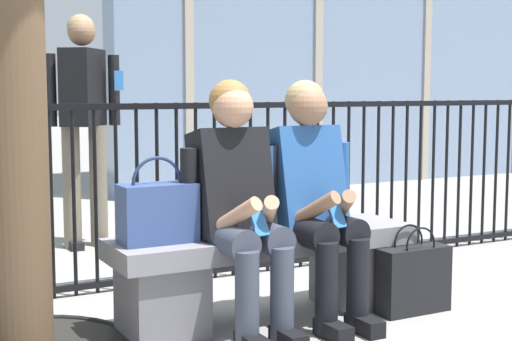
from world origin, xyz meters
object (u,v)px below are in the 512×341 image
object	(u,v)px
seated_person_with_phone	(239,198)
handbag_on_bench	(158,212)
bystander_at_railing	(83,112)
seated_person_companion	(315,192)
shopping_bag	(414,279)
stone_bench	(265,266)

from	to	relation	value
seated_person_with_phone	handbag_on_bench	size ratio (longest dim) A/B	2.98
seated_person_with_phone	handbag_on_bench	distance (m)	0.39
seated_person_with_phone	bystander_at_railing	xyz separation A→B (m)	(-0.11, 2.31, 0.35)
seated_person_companion	seated_person_with_phone	bearing A→B (deg)	180.00
seated_person_companion	shopping_bag	world-z (taller)	seated_person_companion
shopping_bag	bystander_at_railing	size ratio (longest dim) A/B	0.27
seated_person_with_phone	bystander_at_railing	world-z (taller)	bystander_at_railing
shopping_bag	stone_bench	bearing A→B (deg)	158.78
stone_bench	bystander_at_railing	bearing A→B (deg)	98.42
stone_bench	seated_person_companion	bearing A→B (deg)	-31.32
seated_person_with_phone	bystander_at_railing	size ratio (longest dim) A/B	0.71
seated_person_companion	bystander_at_railing	bearing A→B (deg)	103.03
seated_person_with_phone	seated_person_companion	distance (m)	0.42
shopping_bag	handbag_on_bench	bearing A→B (deg)	168.21
seated_person_companion	handbag_on_bench	distance (m)	0.80
seated_person_companion	shopping_bag	distance (m)	0.72
seated_person_companion	bystander_at_railing	xyz separation A→B (m)	(-0.53, 2.31, 0.35)
stone_bench	shopping_bag	bearing A→B (deg)	-21.22
shopping_bag	seated_person_with_phone	bearing A→B (deg)	170.67
stone_bench	handbag_on_bench	bearing A→B (deg)	-179.01
handbag_on_bench	seated_person_with_phone	bearing A→B (deg)	-17.85
seated_person_companion	bystander_at_railing	size ratio (longest dim) A/B	0.71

